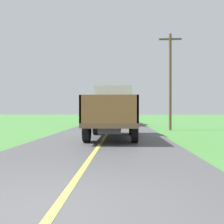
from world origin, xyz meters
name	(u,v)px	position (x,y,z in m)	size (l,w,h in m)	color
ground_plane	(56,214)	(0.00, 0.00, 0.00)	(200.00, 200.00, 0.00)	#47843D
road_surface	(56,211)	(0.00, 0.00, 0.04)	(6.40, 120.00, 0.08)	#4C4C4F
centre_line	(56,208)	(0.00, 0.00, 0.08)	(0.14, 108.00, 0.01)	#E0D64C
banana_truck_near	(112,111)	(0.38, 9.38, 1.46)	(2.38, 5.82, 2.80)	#2D2D30
banana_truck_far	(120,111)	(0.68, 21.19, 1.48)	(2.38, 5.81, 2.80)	#2D2D30
utility_pole_roadside	(170,79)	(4.59, 14.63, 3.95)	(1.72, 0.20, 7.39)	brown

